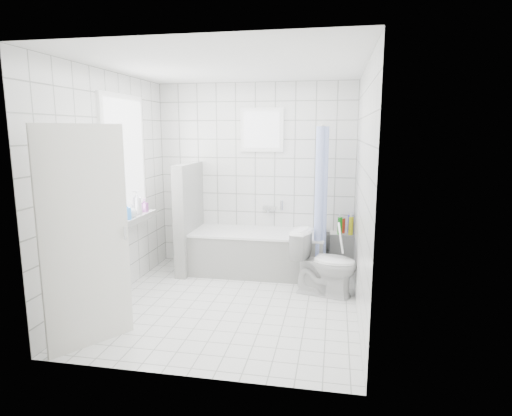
# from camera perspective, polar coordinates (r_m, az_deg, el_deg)

# --- Properties ---
(ground) EXTENTS (3.00, 3.00, 0.00)m
(ground) POSITION_cam_1_polar(r_m,az_deg,el_deg) (5.00, -3.33, -12.55)
(ground) COLOR white
(ground) RESTS_ON ground
(ceiling) EXTENTS (3.00, 3.00, 0.00)m
(ceiling) POSITION_cam_1_polar(r_m,az_deg,el_deg) (4.66, -3.68, 18.41)
(ceiling) COLOR white
(ceiling) RESTS_ON ground
(wall_back) EXTENTS (2.80, 0.02, 2.60)m
(wall_back) POSITION_cam_1_polar(r_m,az_deg,el_deg) (6.11, -0.09, 4.27)
(wall_back) COLOR white
(wall_back) RESTS_ON ground
(wall_front) EXTENTS (2.80, 0.02, 2.60)m
(wall_front) POSITION_cam_1_polar(r_m,az_deg,el_deg) (3.24, -9.92, -1.25)
(wall_front) COLOR white
(wall_front) RESTS_ON ground
(wall_left) EXTENTS (0.02, 3.00, 2.60)m
(wall_left) POSITION_cam_1_polar(r_m,az_deg,el_deg) (5.17, -18.74, 2.63)
(wall_left) COLOR white
(wall_left) RESTS_ON ground
(wall_right) EXTENTS (0.02, 3.00, 2.60)m
(wall_right) POSITION_cam_1_polar(r_m,az_deg,el_deg) (4.53, 13.97, 1.85)
(wall_right) COLOR white
(wall_right) RESTS_ON ground
(window_left) EXTENTS (0.01, 0.90, 1.40)m
(window_left) POSITION_cam_1_polar(r_m,az_deg,el_deg) (5.39, -16.95, 6.22)
(window_left) COLOR white
(window_left) RESTS_ON wall_left
(window_back) EXTENTS (0.50, 0.01, 0.50)m
(window_back) POSITION_cam_1_polar(r_m,az_deg,el_deg) (6.02, 0.78, 10.37)
(window_back) COLOR white
(window_back) RESTS_ON wall_back
(window_sill) EXTENTS (0.18, 1.02, 0.08)m
(window_sill) POSITION_cam_1_polar(r_m,az_deg,el_deg) (5.46, -16.13, -1.53)
(window_sill) COLOR white
(window_sill) RESTS_ON wall_left
(door) EXTENTS (0.48, 0.69, 2.00)m
(door) POSITION_cam_1_polar(r_m,az_deg,el_deg) (4.07, -21.74, -3.82)
(door) COLOR silver
(door) RESTS_ON ground
(bathtub) EXTENTS (1.80, 0.77, 0.58)m
(bathtub) POSITION_cam_1_polar(r_m,az_deg,el_deg) (5.92, 0.29, -5.89)
(bathtub) COLOR white
(bathtub) RESTS_ON ground
(partition_wall) EXTENTS (0.15, 0.85, 1.50)m
(partition_wall) POSITION_cam_1_polar(r_m,az_deg,el_deg) (6.01, -8.90, -1.27)
(partition_wall) COLOR white
(partition_wall) RESTS_ON ground
(tiled_ledge) EXTENTS (0.40, 0.24, 0.55)m
(tiled_ledge) POSITION_cam_1_polar(r_m,az_deg,el_deg) (6.09, 11.69, -5.81)
(tiled_ledge) COLOR white
(tiled_ledge) RESTS_ON ground
(toilet) EXTENTS (0.84, 0.60, 0.77)m
(toilet) POSITION_cam_1_polar(r_m,az_deg,el_deg) (5.19, 9.13, -7.24)
(toilet) COLOR white
(toilet) RESTS_ON ground
(curtain_rod) EXTENTS (0.02, 0.80, 0.02)m
(curtain_rod) POSITION_cam_1_polar(r_m,az_deg,el_deg) (5.58, 8.94, 10.78)
(curtain_rod) COLOR silver
(curtain_rod) RESTS_ON wall_back
(shower_curtain) EXTENTS (0.14, 0.48, 1.78)m
(shower_curtain) POSITION_cam_1_polar(r_m,az_deg,el_deg) (5.51, 8.64, 1.40)
(shower_curtain) COLOR #4961D6
(shower_curtain) RESTS_ON curtain_rod
(tub_faucet) EXTENTS (0.18, 0.06, 0.06)m
(tub_faucet) POSITION_cam_1_polar(r_m,az_deg,el_deg) (6.10, 1.77, -0.02)
(tub_faucet) COLOR silver
(tub_faucet) RESTS_ON wall_back
(sill_bottles) EXTENTS (0.18, 0.77, 0.31)m
(sill_bottles) POSITION_cam_1_polar(r_m,az_deg,el_deg) (5.37, -16.45, 0.08)
(sill_bottles) COLOR pink
(sill_bottles) RESTS_ON window_sill
(ledge_bottles) EXTENTS (0.21, 0.17, 0.25)m
(ledge_bottles) POSITION_cam_1_polar(r_m,az_deg,el_deg) (5.96, 11.92, -2.27)
(ledge_bottles) COLOR #18951B
(ledge_bottles) RESTS_ON tiled_ledge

